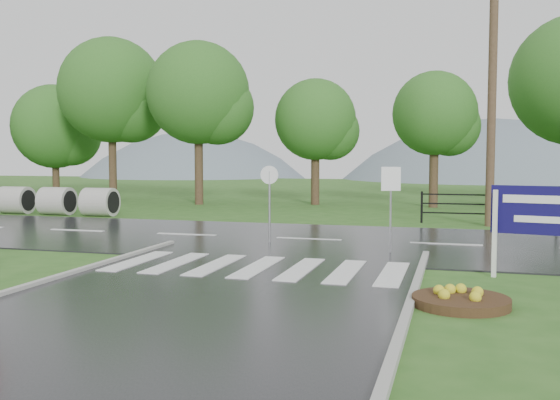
% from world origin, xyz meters
% --- Properties ---
extents(ground, '(120.00, 120.00, 0.00)m').
position_xyz_m(ground, '(0.00, 0.00, 0.00)').
color(ground, '#2E5E1F').
rests_on(ground, ground).
extents(main_road, '(90.00, 8.00, 0.04)m').
position_xyz_m(main_road, '(0.00, 10.00, 0.00)').
color(main_road, black).
rests_on(main_road, ground).
extents(crosswalk, '(6.50, 2.80, 0.02)m').
position_xyz_m(crosswalk, '(0.00, 5.00, 0.06)').
color(crosswalk, silver).
rests_on(crosswalk, ground).
extents(fence_west, '(9.58, 0.08, 1.20)m').
position_xyz_m(fence_west, '(7.75, 16.00, 0.72)').
color(fence_west, black).
rests_on(fence_west, ground).
extents(hills, '(102.00, 48.00, 48.00)m').
position_xyz_m(hills, '(3.49, 65.00, -15.54)').
color(hills, slate).
rests_on(hills, ground).
extents(treeline, '(83.20, 5.20, 10.00)m').
position_xyz_m(treeline, '(1.00, 24.00, 0.00)').
color(treeline, '#265D1D').
rests_on(treeline, ground).
extents(culvert_pipes, '(9.70, 1.20, 1.20)m').
position_xyz_m(culvert_pipes, '(-14.46, 15.00, 0.60)').
color(culvert_pipes, '#9E9B93').
rests_on(culvert_pipes, ground).
extents(estate_billboard, '(2.18, 0.48, 1.93)m').
position_xyz_m(estate_billboard, '(6.06, 5.52, 1.33)').
color(estate_billboard, silver).
rests_on(estate_billboard, ground).
extents(flower_bed, '(1.64, 1.64, 0.33)m').
position_xyz_m(flower_bed, '(4.37, 2.68, 0.12)').
color(flower_bed, '#332111').
rests_on(flower_bed, ground).
extents(reg_sign_small, '(0.48, 0.18, 2.26)m').
position_xyz_m(reg_sign_small, '(2.64, 7.98, 1.59)').
color(reg_sign_small, '#939399').
rests_on(reg_sign_small, ground).
extents(reg_sign_round, '(0.53, 0.07, 2.26)m').
position_xyz_m(reg_sign_round, '(-0.91, 8.94, 1.43)').
color(reg_sign_round, '#939399').
rests_on(reg_sign_round, ground).
extents(utility_pole_east, '(1.58, 0.57, 9.14)m').
position_xyz_m(utility_pole_east, '(5.42, 15.50, 4.65)').
color(utility_pole_east, '#473523').
rests_on(utility_pole_east, ground).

